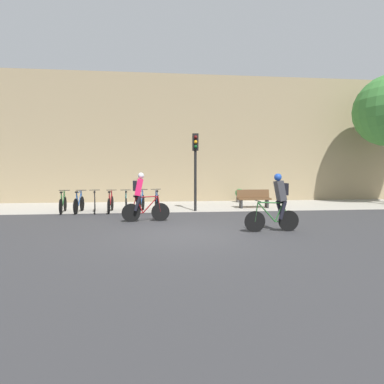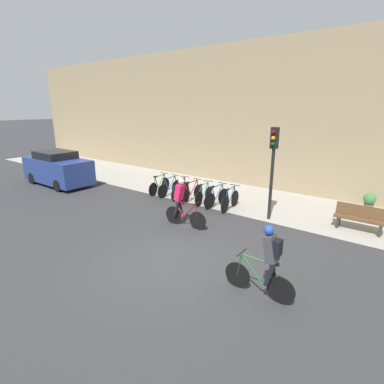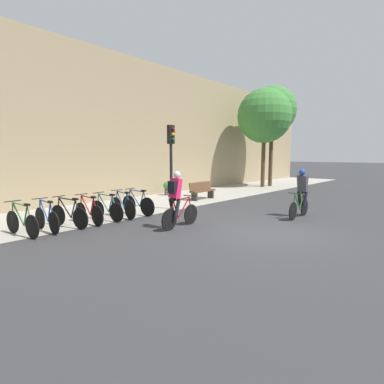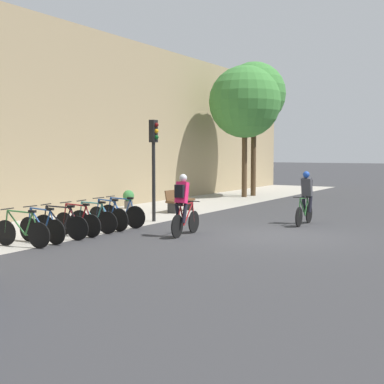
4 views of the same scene
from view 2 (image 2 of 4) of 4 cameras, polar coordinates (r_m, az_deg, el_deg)
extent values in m
plane|color=#333335|center=(8.63, -4.61, -13.08)|extent=(200.00, 200.00, 0.00)
cube|color=#A39E93|center=(13.97, 14.16, -1.94)|extent=(44.00, 4.50, 0.01)
cube|color=#9E8966|center=(15.73, 18.92, 13.30)|extent=(44.00, 0.60, 7.35)
cylinder|color=black|center=(10.54, 1.08, -5.48)|extent=(0.66, 0.09, 0.66)
cylinder|color=black|center=(11.09, -3.56, -4.39)|extent=(0.66, 0.09, 0.66)
cylinder|color=maroon|center=(10.62, -0.56, -3.68)|extent=(0.58, 0.08, 0.62)
cylinder|color=maroon|center=(10.83, -2.28, -3.38)|extent=(0.27, 0.06, 0.58)
cylinder|color=maroon|center=(10.59, -1.09, -2.12)|extent=(0.78, 0.10, 0.07)
cylinder|color=maroon|center=(10.98, -2.67, -4.64)|extent=(0.42, 0.06, 0.05)
cylinder|color=maroon|center=(10.94, -3.19, -3.14)|extent=(0.22, 0.05, 0.56)
cylinder|color=maroon|center=(10.46, 0.89, -3.96)|extent=(0.12, 0.05, 0.59)
cylinder|color=black|center=(10.37, 0.70, -2.20)|extent=(0.06, 0.46, 0.03)
cube|color=black|center=(10.79, -2.81, -1.65)|extent=(0.21, 0.10, 0.06)
cube|color=#EA1E56|center=(10.64, -2.39, -0.04)|extent=(0.34, 0.34, 0.63)
sphere|color=silver|center=(10.49, -2.06, 2.04)|extent=(0.24, 0.24, 0.22)
cylinder|color=black|center=(10.76, -2.91, -3.08)|extent=(0.28, 0.13, 0.56)
cylinder|color=black|center=(10.93, -2.24, -2.77)|extent=(0.25, 0.13, 0.56)
cube|color=black|center=(10.71, -3.01, 0.33)|extent=(0.16, 0.27, 0.36)
cylinder|color=black|center=(7.48, 8.65, -15.34)|extent=(0.64, 0.05, 0.64)
cylinder|color=black|center=(7.14, 16.55, -17.53)|extent=(0.64, 0.05, 0.64)
cylinder|color=#2D6B33|center=(7.21, 11.36, -14.19)|extent=(0.58, 0.05, 0.62)
cylinder|color=#2D6B33|center=(7.09, 14.32, -15.09)|extent=(0.27, 0.05, 0.58)
cylinder|color=#2D6B33|center=(7.03, 12.37, -12.43)|extent=(0.79, 0.06, 0.07)
cylinder|color=#2D6B33|center=(7.20, 14.90, -17.16)|extent=(0.43, 0.04, 0.05)
cylinder|color=#2D6B33|center=(7.02, 15.98, -15.46)|extent=(0.22, 0.04, 0.56)
cylinder|color=#2D6B33|center=(7.32, 9.05, -13.49)|extent=(0.12, 0.04, 0.59)
cylinder|color=black|center=(7.15, 9.47, -11.27)|extent=(0.04, 0.46, 0.03)
cube|color=black|center=(6.89, 15.43, -13.02)|extent=(0.20, 0.08, 0.06)
cube|color=#3D3D42|center=(6.77, 14.84, -10.37)|extent=(0.33, 0.33, 0.63)
sphere|color=#1E47AD|center=(6.63, 14.44, -7.04)|extent=(0.22, 0.22, 0.22)
cylinder|color=black|center=(7.12, 15.22, -14.28)|extent=(0.28, 0.12, 0.56)
cylinder|color=black|center=(6.94, 14.53, -15.08)|extent=(0.24, 0.11, 0.56)
cube|color=black|center=(6.71, 15.99, -10.25)|extent=(0.14, 0.26, 0.36)
cylinder|color=black|center=(15.40, -5.06, 1.42)|extent=(0.13, 0.66, 0.66)
cylinder|color=black|center=(14.57, -7.42, 0.50)|extent=(0.13, 0.66, 0.66)
cylinder|color=#2D6B33|center=(15.05, -5.86, 2.15)|extent=(0.12, 0.58, 0.62)
cylinder|color=#2D6B33|center=(14.74, -6.74, 1.77)|extent=(0.08, 0.27, 0.58)
cylinder|color=#2D6B33|center=(14.89, -6.15, 3.12)|extent=(0.15, 0.79, 0.07)
cylinder|color=#2D6B33|center=(14.74, -6.92, 0.66)|extent=(0.09, 0.43, 0.05)
cylinder|color=#2D6B33|center=(14.57, -7.23, 1.63)|extent=(0.06, 0.22, 0.56)
cylinder|color=#2D6B33|center=(15.30, -5.18, 2.43)|extent=(0.05, 0.12, 0.59)
cylinder|color=black|center=(15.19, -5.30, 3.61)|extent=(0.46, 0.09, 0.03)
cube|color=black|center=(14.57, -7.05, 2.91)|extent=(0.11, 0.21, 0.06)
cylinder|color=black|center=(14.90, -3.00, 0.97)|extent=(0.04, 0.66, 0.66)
cylinder|color=black|center=(14.19, -5.61, 0.14)|extent=(0.04, 0.66, 0.66)
cylinder|color=#1E478C|center=(14.58, -3.88, 1.76)|extent=(0.04, 0.55, 0.62)
cylinder|color=#1E478C|center=(14.32, -4.85, 1.41)|extent=(0.04, 0.26, 0.58)
cylinder|color=#1E478C|center=(14.44, -4.19, 2.77)|extent=(0.04, 0.74, 0.07)
cylinder|color=#1E478C|center=(14.33, -5.07, 0.28)|extent=(0.03, 0.40, 0.05)
cylinder|color=#1E478C|center=(14.18, -5.40, 1.29)|extent=(0.03, 0.21, 0.56)
cylinder|color=#1E478C|center=(14.80, -3.12, 2.02)|extent=(0.04, 0.12, 0.58)
cylinder|color=black|center=(14.69, -3.24, 3.24)|extent=(0.46, 0.03, 0.03)
cube|color=black|center=(14.17, -5.18, 2.59)|extent=(0.08, 0.20, 0.06)
cylinder|color=black|center=(14.57, -1.25, 0.64)|extent=(0.17, 0.66, 0.67)
cylinder|color=black|center=(13.67, -3.26, -0.42)|extent=(0.17, 0.66, 0.67)
cylinder|color=black|center=(14.19, -1.91, 1.39)|extent=(0.16, 0.58, 0.62)
cylinder|color=black|center=(13.86, -2.66, 0.96)|extent=(0.09, 0.27, 0.58)
cylinder|color=black|center=(14.02, -2.14, 2.41)|extent=(0.20, 0.78, 0.07)
cylinder|color=black|center=(13.85, -2.83, -0.23)|extent=(0.12, 0.42, 0.05)
cylinder|color=black|center=(13.67, -3.08, 0.79)|extent=(0.08, 0.22, 0.56)
cylinder|color=black|center=(14.46, -1.33, 1.71)|extent=(0.06, 0.13, 0.59)
cylinder|color=black|center=(14.34, -1.41, 2.95)|extent=(0.46, 0.12, 0.03)
cube|color=black|center=(13.68, -2.91, 2.16)|extent=(0.12, 0.21, 0.06)
cylinder|color=black|center=(14.11, 1.18, 0.12)|extent=(0.05, 0.66, 0.66)
cylinder|color=black|center=(13.32, -1.34, -0.85)|extent=(0.05, 0.66, 0.66)
cylinder|color=maroon|center=(13.77, 0.35, 0.93)|extent=(0.05, 0.56, 0.62)
cylinder|color=maroon|center=(13.48, -0.59, 0.53)|extent=(0.05, 0.26, 0.58)
cylinder|color=maroon|center=(13.61, 0.08, 1.98)|extent=(0.06, 0.76, 0.07)
cylinder|color=maroon|center=(13.48, -0.82, -0.68)|extent=(0.04, 0.41, 0.05)
cylinder|color=maroon|center=(13.32, -1.11, 0.37)|extent=(0.04, 0.21, 0.56)
cylinder|color=maroon|center=(14.00, 1.09, 1.22)|extent=(0.04, 0.12, 0.59)
cylinder|color=black|center=(13.89, 1.00, 2.50)|extent=(0.46, 0.04, 0.03)
cube|color=black|center=(13.31, -0.88, 1.77)|extent=(0.08, 0.20, 0.06)
cylinder|color=black|center=(13.75, 3.17, -0.33)|extent=(0.13, 0.66, 0.66)
cylinder|color=black|center=(12.92, 1.29, -1.38)|extent=(0.13, 0.66, 0.66)
cylinder|color=teal|center=(13.39, 2.57, 0.48)|extent=(0.12, 0.53, 0.62)
cylinder|color=teal|center=(13.08, 1.87, 0.06)|extent=(0.08, 0.25, 0.58)
cylinder|color=teal|center=(13.22, 2.38, 1.56)|extent=(0.14, 0.71, 0.07)
cylinder|color=teal|center=(13.09, 1.69, -1.19)|extent=(0.09, 0.39, 0.05)
cylinder|color=teal|center=(12.92, 1.48, -0.11)|extent=(0.06, 0.21, 0.56)
cylinder|color=teal|center=(13.63, 3.11, 0.80)|extent=(0.05, 0.12, 0.58)
cylinder|color=black|center=(13.52, 3.06, 2.11)|extent=(0.46, 0.09, 0.03)
cube|color=black|center=(12.91, 1.67, 1.33)|extent=(0.11, 0.21, 0.06)
cylinder|color=black|center=(13.34, 5.96, -0.81)|extent=(0.10, 0.70, 0.70)
cylinder|color=black|center=(12.61, 3.35, -1.74)|extent=(0.10, 0.70, 0.70)
cylinder|color=#1E478C|center=(13.01, 5.14, 0.07)|extent=(0.09, 0.53, 0.62)
cylinder|color=#1E478C|center=(12.74, 4.16, -0.32)|extent=(0.06, 0.25, 0.58)
cylinder|color=#1E478C|center=(12.85, 4.88, 1.19)|extent=(0.10, 0.71, 0.07)
cylinder|color=#1E478C|center=(12.76, 3.89, -1.59)|extent=(0.07, 0.39, 0.05)
cylinder|color=#1E478C|center=(12.59, 3.62, -0.46)|extent=(0.05, 0.21, 0.56)
cylinder|color=#1E478C|center=(13.23, 5.90, 0.35)|extent=(0.05, 0.12, 0.58)
cylinder|color=black|center=(13.11, 5.84, 1.71)|extent=(0.46, 0.07, 0.03)
cube|color=black|center=(12.57, 3.89, 1.00)|extent=(0.10, 0.21, 0.06)
cylinder|color=black|center=(13.07, 8.18, -1.23)|extent=(0.11, 0.71, 0.71)
cylinder|color=black|center=(12.20, 6.29, -2.41)|extent=(0.11, 0.71, 0.71)
cylinder|color=#1E478C|center=(12.69, 7.61, -0.40)|extent=(0.09, 0.55, 0.62)
cylinder|color=#1E478C|center=(12.38, 6.91, -0.88)|extent=(0.07, 0.26, 0.58)
cylinder|color=#1E478C|center=(12.52, 7.45, 0.72)|extent=(0.11, 0.74, 0.07)
cylinder|color=#1E478C|center=(12.38, 6.69, -2.20)|extent=(0.07, 0.40, 0.05)
cylinder|color=#1E478C|center=(12.20, 6.51, -1.07)|extent=(0.05, 0.21, 0.56)
cylinder|color=#1E478C|center=(12.95, 8.16, -0.05)|extent=(0.05, 0.12, 0.58)
cylinder|color=black|center=(12.83, 8.14, 1.33)|extent=(0.46, 0.07, 0.03)
cube|color=black|center=(12.19, 6.74, 0.45)|extent=(0.10, 0.21, 0.06)
cylinder|color=black|center=(11.52, 14.96, 3.17)|extent=(0.12, 0.12, 3.48)
cube|color=black|center=(11.31, 15.46, 9.90)|extent=(0.26, 0.20, 0.76)
sphere|color=#590C0C|center=(11.17, 15.29, 10.92)|extent=(0.15, 0.15, 0.15)
sphere|color=orange|center=(11.19, 15.21, 9.86)|extent=(0.15, 0.15, 0.15)
sphere|color=#0C4719|center=(11.22, 15.13, 8.80)|extent=(0.15, 0.15, 0.15)
cube|color=brown|center=(11.86, 29.31, -4.51)|extent=(1.63, 0.40, 0.08)
cube|color=brown|center=(11.96, 29.60, -3.17)|extent=(1.63, 0.12, 0.40)
cube|color=#2D2D2D|center=(12.02, 26.11, -4.96)|extent=(0.08, 0.36, 0.45)
cube|color=#2D2D2D|center=(11.89, 32.25, -6.07)|extent=(0.08, 0.36, 0.45)
cube|color=navy|center=(18.08, -24.15, 3.83)|extent=(4.30, 1.78, 1.27)
cube|color=black|center=(18.04, -24.61, 6.46)|extent=(2.06, 1.57, 0.40)
cylinder|color=black|center=(16.66, -24.16, 1.10)|extent=(0.62, 0.20, 0.62)
cylinder|color=black|center=(17.46, -19.49, 2.23)|extent=(0.62, 0.20, 0.62)
cylinder|color=black|center=(19.00, -28.08, 2.31)|extent=(0.62, 0.20, 0.62)
cylinder|color=black|center=(19.71, -23.81, 3.27)|extent=(0.62, 0.20, 0.62)
cylinder|color=#56514C|center=(14.39, 30.54, -2.55)|extent=(0.36, 0.36, 0.32)
sphere|color=#387A3D|center=(14.29, 30.75, -1.10)|extent=(0.48, 0.48, 0.48)
camera|label=1|loc=(6.86, -74.83, -16.13)|focal=28.00mm
camera|label=3|loc=(13.15, -45.64, 2.65)|focal=28.00mm
camera|label=4|loc=(19.37, -52.64, 4.43)|focal=50.00mm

